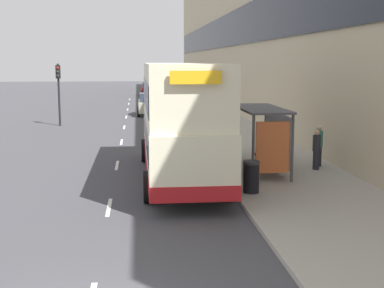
# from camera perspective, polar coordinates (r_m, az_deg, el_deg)

# --- Properties ---
(pavement) EXTENTS (5.00, 93.00, 0.14)m
(pavement) POSITION_cam_1_polar(r_m,az_deg,el_deg) (47.14, 1.01, 3.59)
(pavement) COLOR #A39E93
(pavement) RESTS_ON ground_plane
(terrace_facade) EXTENTS (3.10, 93.00, 15.76)m
(terrace_facade) POSITION_cam_1_polar(r_m,az_deg,el_deg) (47.71, 5.92, 12.99)
(terrace_facade) COLOR #C6B793
(terrace_facade) RESTS_ON ground_plane
(lane_mark_1) EXTENTS (0.12, 2.00, 0.01)m
(lane_mark_1) POSITION_cam_1_polar(r_m,az_deg,el_deg) (16.47, -8.84, -6.68)
(lane_mark_1) COLOR silver
(lane_mark_1) RESTS_ON ground_plane
(lane_mark_2) EXTENTS (0.12, 2.00, 0.01)m
(lane_mark_2) POSITION_cam_1_polar(r_m,az_deg,el_deg) (22.92, -8.00, -2.26)
(lane_mark_2) COLOR silver
(lane_mark_2) RESTS_ON ground_plane
(lane_mark_3) EXTENTS (0.12, 2.00, 0.01)m
(lane_mark_3) POSITION_cam_1_polar(r_m,az_deg,el_deg) (29.44, -7.54, 0.21)
(lane_mark_3) COLOR silver
(lane_mark_3) RESTS_ON ground_plane
(lane_mark_4) EXTENTS (0.12, 2.00, 0.01)m
(lane_mark_4) POSITION_cam_1_polar(r_m,az_deg,el_deg) (35.99, -7.24, 1.79)
(lane_mark_4) COLOR silver
(lane_mark_4) RESTS_ON ground_plane
(lane_mark_5) EXTENTS (0.12, 2.00, 0.01)m
(lane_mark_5) POSITION_cam_1_polar(r_m,az_deg,el_deg) (42.57, -7.03, 2.87)
(lane_mark_5) COLOR silver
(lane_mark_5) RESTS_ON ground_plane
(lane_mark_6) EXTENTS (0.12, 2.00, 0.01)m
(lane_mark_6) POSITION_cam_1_polar(r_m,az_deg,el_deg) (49.15, -6.88, 3.67)
(lane_mark_6) COLOR silver
(lane_mark_6) RESTS_ON ground_plane
(lane_mark_7) EXTENTS (0.12, 2.00, 0.01)m
(lane_mark_7) POSITION_cam_1_polar(r_m,az_deg,el_deg) (55.75, -6.77, 4.28)
(lane_mark_7) COLOR silver
(lane_mark_7) RESTS_ON ground_plane
(lane_mark_8) EXTENTS (0.12, 2.00, 0.01)m
(lane_mark_8) POSITION_cam_1_polar(r_m,az_deg,el_deg) (62.35, -6.67, 4.76)
(lane_mark_8) COLOR silver
(lane_mark_8) RESTS_ON ground_plane
(bus_shelter) EXTENTS (1.60, 4.20, 2.48)m
(bus_shelter) POSITION_cam_1_polar(r_m,az_deg,el_deg) (20.45, 7.97, 1.71)
(bus_shelter) COLOR #4C4C51
(bus_shelter) RESTS_ON ground_plane
(double_decker_bus_near) EXTENTS (2.85, 10.67, 4.30)m
(double_decker_bus_near) POSITION_cam_1_polar(r_m,az_deg,el_deg) (19.80, -1.26, 2.75)
(double_decker_bus_near) COLOR beige
(double_decker_bus_near) RESTS_ON ground_plane
(car_0) EXTENTS (1.96, 3.88, 1.74)m
(car_0) POSITION_cam_1_polar(r_m,az_deg,el_deg) (62.05, -3.94, 5.57)
(car_0) COLOR #B7B799
(car_0) RESTS_ON ground_plane
(car_1) EXTENTS (2.06, 4.05, 1.74)m
(car_1) POSITION_cam_1_polar(r_m,az_deg,el_deg) (68.55, -4.58, 5.87)
(car_1) COLOR maroon
(car_1) RESTS_ON ground_plane
(car_2) EXTENTS (1.96, 4.05, 1.82)m
(car_2) POSITION_cam_1_polar(r_m,az_deg,el_deg) (43.77, -4.57, 4.24)
(car_2) COLOR #B7B799
(car_2) RESTS_ON ground_plane
(pedestrian_at_shelter) EXTENTS (0.33, 0.33, 1.67)m
(pedestrian_at_shelter) POSITION_cam_1_polar(r_m,az_deg,el_deg) (22.32, 13.35, -0.14)
(pedestrian_at_shelter) COLOR #23232D
(pedestrian_at_shelter) RESTS_ON ground_plane
(pedestrian_1) EXTENTS (0.31, 0.31, 1.57)m
(pedestrian_1) POSITION_cam_1_polar(r_m,az_deg,el_deg) (21.56, 13.13, -0.57)
(pedestrian_1) COLOR #23232D
(pedestrian_1) RESTS_ON ground_plane
(litter_bin) EXTENTS (0.55, 0.55, 1.05)m
(litter_bin) POSITION_cam_1_polar(r_m,az_deg,el_deg) (17.48, 6.34, -3.48)
(litter_bin) COLOR black
(litter_bin) RESTS_ON ground_plane
(traffic_light_far_kerb) EXTENTS (0.30, 0.32, 4.21)m
(traffic_light_far_kerb) POSITION_cam_1_polar(r_m,az_deg,el_deg) (37.48, -14.06, 6.25)
(traffic_light_far_kerb) COLOR black
(traffic_light_far_kerb) RESTS_ON ground_plane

